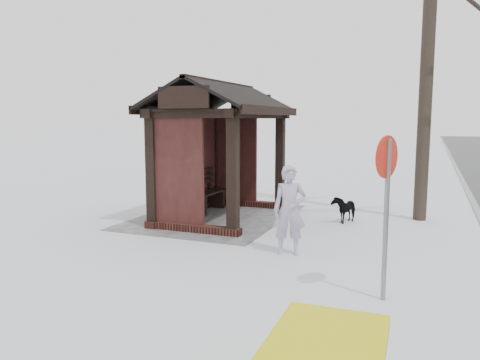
% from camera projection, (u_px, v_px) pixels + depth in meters
% --- Properties ---
extents(ground, '(120.00, 120.00, 0.00)m').
position_uv_depth(ground, '(223.00, 218.00, 10.76)').
color(ground, silver).
rests_on(ground, ground).
extents(trampled_patch, '(4.20, 3.20, 0.02)m').
position_uv_depth(trampled_patch, '(215.00, 217.00, 10.83)').
color(trampled_patch, '#939298').
rests_on(trampled_patch, ground).
extents(bus_shelter, '(3.60, 2.40, 3.09)m').
position_uv_depth(bus_shelter, '(216.00, 123.00, 10.54)').
color(bus_shelter, '#361613').
rests_on(bus_shelter, ground).
extents(pedestrian, '(0.50, 0.63, 1.50)m').
position_uv_depth(pedestrian, '(289.00, 210.00, 7.76)').
color(pedestrian, '#A89EB9').
rests_on(pedestrian, ground).
extents(dog, '(0.77, 0.52, 0.59)m').
position_uv_depth(dog, '(344.00, 209.00, 10.29)').
color(dog, black).
rests_on(dog, ground).
extents(road_sign, '(0.50, 0.22, 2.06)m').
position_uv_depth(road_sign, '(386.00, 181.00, 5.68)').
color(road_sign, gray).
rests_on(road_sign, ground).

